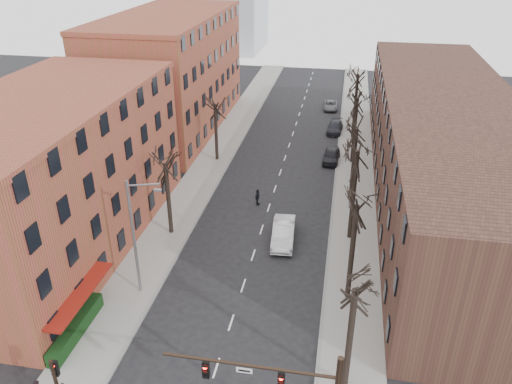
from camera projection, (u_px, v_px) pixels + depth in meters
The scene contains 20 objects.
sidewalk_left at pixel (216, 156), 58.21m from camera, with size 4.00×90.00×0.15m, color gray.
sidewalk_right at pixel (355, 166), 55.65m from camera, with size 4.00×90.00×0.15m, color gray.
building_left_near at pixel (51, 178), 39.30m from camera, with size 12.00×26.00×12.00m, color brown.
building_left_far at pixel (171, 75), 64.14m from camera, with size 12.00×28.00×14.00m, color brown.
building_right at pixel (444, 147), 47.74m from camera, with size 12.00×50.00×10.00m, color #462B20.
awning_left at pixel (87, 325), 33.16m from camera, with size 1.20×7.00×0.15m, color maroon.
hedge at pixel (76, 328), 32.00m from camera, with size 0.80×6.00×1.00m, color black.
tree_right_b at pixel (347, 298), 35.68m from camera, with size 5.20×5.20×10.80m, color black, non-canonical shape.
tree_right_c at pixel (349, 238), 42.66m from camera, with size 5.20×5.20×11.60m, color black, non-canonical shape.
tree_right_d at pixel (350, 195), 49.64m from camera, with size 5.20×5.20×10.00m, color black, non-canonical shape.
tree_right_e at pixel (351, 163), 56.62m from camera, with size 5.20×5.20×10.80m, color black, non-canonical shape.
tree_right_f at pixel (352, 138), 63.60m from camera, with size 5.20×5.20×11.60m, color black, non-canonical shape.
tree_left_a at pixel (172, 233), 43.34m from camera, with size 5.20×5.20×9.50m, color black, non-canonical shape.
tree_left_b at pixel (217, 160), 57.30m from camera, with size 5.20×5.20×9.50m, color black, non-canonical shape.
streetlight at pixel (135, 233), 33.96m from camera, with size 2.45×0.22×9.03m.
silver_sedan at pixel (283, 233), 41.83m from camera, with size 1.79×5.13×1.69m, color silver.
parked_car_near at pixel (331, 155), 56.61m from camera, with size 1.76×4.37×1.49m, color black.
parked_car_mid at pixel (335, 127), 65.03m from camera, with size 1.84×4.54×1.32m, color black.
parked_car_far at pixel (331, 105), 73.58m from camera, with size 1.96×4.25×1.18m, color slate.
pedestrian_crossing at pixel (257, 197), 47.54m from camera, with size 0.95×0.40×1.63m, color black.
Camera 1 is at (6.24, -16.87, 23.19)m, focal length 35.00 mm.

